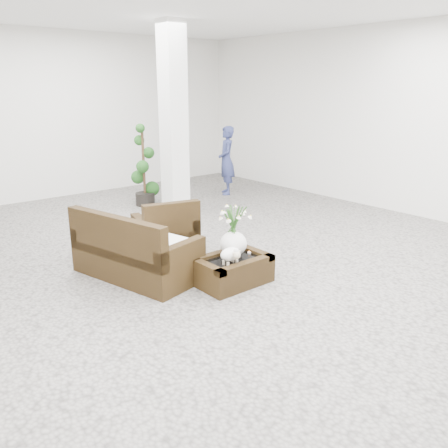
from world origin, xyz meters
TOP-DOWN VIEW (x-y plane):
  - ground at (0.00, 0.00)m, footprint 11.00×11.00m
  - column at (1.20, 2.80)m, footprint 0.40×0.40m
  - coffee_table at (-0.24, -0.55)m, footprint 0.90×0.60m
  - sheep_figurine at (-0.36, -0.65)m, footprint 0.28×0.23m
  - planter_narcissus at (-0.14, -0.45)m, footprint 0.44×0.44m
  - tealight at (0.06, -0.53)m, footprint 0.04×0.04m
  - armchair at (-0.32, 0.84)m, footprint 0.97×0.95m
  - loveseat at (-1.03, 0.41)m, footprint 1.15×1.78m
  - topiary at (0.98, 3.60)m, footprint 0.43×0.43m
  - shopper at (2.95, 3.34)m, footprint 0.60×0.66m

SIDE VIEW (x-z plane):
  - ground at x=0.00m, z-range 0.00..0.00m
  - coffee_table at x=-0.24m, z-range 0.00..0.31m
  - tealight at x=0.06m, z-range 0.31..0.34m
  - sheep_figurine at x=-0.36m, z-range 0.31..0.52m
  - armchair at x=-0.32m, z-range 0.00..0.85m
  - loveseat at x=-1.03m, z-range 0.00..0.88m
  - planter_narcissus at x=-0.14m, z-range 0.31..1.11m
  - shopper at x=2.95m, z-range 0.00..1.52m
  - topiary at x=0.98m, z-range 0.00..1.62m
  - column at x=1.20m, z-range 0.00..3.50m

